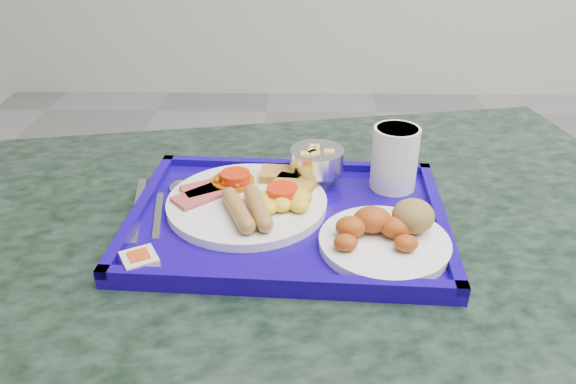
# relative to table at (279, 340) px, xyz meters

# --- Properties ---
(table) EXTENTS (1.38, 1.05, 0.78)m
(table) POSITION_rel_table_xyz_m (0.00, 0.00, 0.00)
(table) COLOR slate
(table) RESTS_ON floor
(tray) EXTENTS (0.47, 0.35, 0.03)m
(tray) POSITION_rel_table_xyz_m (0.01, 0.03, 0.21)
(tray) COLOR #140286
(tray) RESTS_ON table
(main_plate) EXTENTS (0.24, 0.24, 0.04)m
(main_plate) POSITION_rel_table_xyz_m (-0.04, 0.05, 0.23)
(main_plate) COLOR white
(main_plate) RESTS_ON tray
(bread_plate) EXTENTS (0.17, 0.17, 0.06)m
(bread_plate) POSITION_rel_table_xyz_m (0.15, -0.04, 0.23)
(bread_plate) COLOR white
(bread_plate) RESTS_ON tray
(fruit_bowl) EXTENTS (0.09, 0.09, 0.06)m
(fruit_bowl) POSITION_rel_table_xyz_m (0.06, 0.13, 0.25)
(fruit_bowl) COLOR silver
(fruit_bowl) RESTS_ON tray
(juice_cup) EXTENTS (0.07, 0.07, 0.10)m
(juice_cup) POSITION_rel_table_xyz_m (0.18, 0.12, 0.27)
(juice_cup) COLOR white
(juice_cup) RESTS_ON tray
(spoon) EXTENTS (0.05, 0.17, 0.01)m
(spoon) POSITION_rel_table_xyz_m (-0.16, 0.08, 0.22)
(spoon) COLOR silver
(spoon) RESTS_ON tray
(knife) EXTENTS (0.04, 0.18, 0.00)m
(knife) POSITION_rel_table_xyz_m (-0.21, 0.04, 0.22)
(knife) COLOR silver
(knife) RESTS_ON tray
(jam_packet) EXTENTS (0.06, 0.06, 0.02)m
(jam_packet) POSITION_rel_table_xyz_m (-0.17, -0.10, 0.22)
(jam_packet) COLOR silver
(jam_packet) RESTS_ON tray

